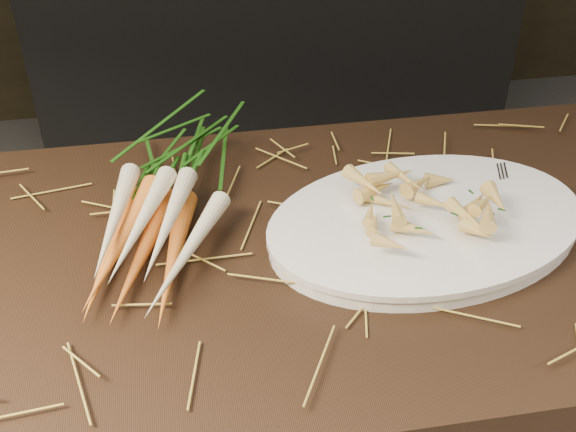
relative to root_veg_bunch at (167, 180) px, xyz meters
name	(u,v)px	position (x,y,z in m)	size (l,w,h in m)	color
back_counter	(272,42)	(0.43, 1.74, -0.53)	(1.82, 0.62, 0.84)	black
straw_bedding	(259,244)	(0.13, -0.14, -0.04)	(1.40, 0.60, 0.02)	olive
root_veg_bunch	(167,180)	(0.00, 0.00, 0.00)	(0.28, 0.55, 0.10)	#BE561D
serving_platter	(426,227)	(0.38, -0.14, -0.03)	(0.49, 0.33, 0.03)	white
roasted_veg_heap	(429,205)	(0.38, -0.14, 0.01)	(0.24, 0.17, 0.05)	gold
serving_fork	(535,205)	(0.56, -0.13, -0.02)	(0.02, 0.19, 0.00)	silver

